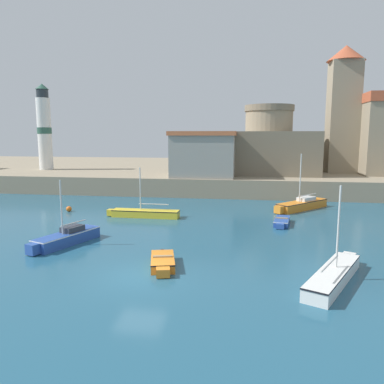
% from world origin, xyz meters
% --- Properties ---
extents(ground_plane, '(200.00, 200.00, 0.00)m').
position_xyz_m(ground_plane, '(0.00, 0.00, 0.00)').
color(ground_plane, '#235670').
extents(quay_seawall, '(120.00, 40.00, 2.19)m').
position_xyz_m(quay_seawall, '(0.00, 44.18, 1.10)').
color(quay_seawall, gray).
rests_on(quay_seawall, ground).
extents(sailboat_blue_0, '(2.91, 5.45, 4.35)m').
position_xyz_m(sailboat_blue_0, '(-6.46, 4.83, 0.47)').
color(sailboat_blue_0, '#284C9E').
rests_on(sailboat_blue_0, ground).
extents(dinghy_blue_1, '(1.57, 3.64, 0.55)m').
position_xyz_m(dinghy_blue_1, '(8.20, 12.70, 0.26)').
color(dinghy_blue_1, '#284C9E').
rests_on(dinghy_blue_1, ground).
extents(sailboat_yellow_2, '(6.53, 1.29, 4.41)m').
position_xyz_m(sailboat_yellow_2, '(-3.62, 13.70, 0.37)').
color(sailboat_yellow_2, yellow).
rests_on(sailboat_yellow_2, ground).
extents(dinghy_orange_3, '(1.89, 3.50, 0.60)m').
position_xyz_m(dinghy_orange_3, '(0.85, 1.55, 0.29)').
color(dinghy_orange_3, orange).
rests_on(dinghy_orange_3, ground).
extents(sailboat_white_5, '(3.84, 6.43, 4.80)m').
position_xyz_m(sailboat_white_5, '(9.69, 0.66, 0.39)').
color(sailboat_white_5, white).
rests_on(sailboat_white_5, ground).
extents(sailboat_orange_6, '(5.59, 5.90, 5.45)m').
position_xyz_m(sailboat_orange_6, '(10.64, 19.35, 0.49)').
color(sailboat_orange_6, orange).
rests_on(sailboat_orange_6, ground).
extents(mooring_buoy, '(0.52, 0.52, 0.52)m').
position_xyz_m(mooring_buoy, '(-11.39, 14.98, 0.26)').
color(mooring_buoy, orange).
rests_on(mooring_buoy, ground).
extents(church, '(13.26, 15.39, 16.57)m').
position_xyz_m(church, '(23.01, 37.40, 7.89)').
color(church, gray).
rests_on(church, quay_seawall).
extents(fortress, '(12.19, 12.19, 8.93)m').
position_xyz_m(fortress, '(8.00, 34.08, 5.45)').
color(fortress, '#796C57').
rests_on(fortress, quay_seawall).
extents(lighthouse, '(2.01, 2.01, 12.28)m').
position_xyz_m(lighthouse, '(-24.00, 33.38, 8.13)').
color(lighthouse, silver).
rests_on(lighthouse, quay_seawall).
extents(harbor_shed_mid_row, '(7.85, 7.19, 5.46)m').
position_xyz_m(harbor_shed_mid_row, '(0.00, 27.91, 4.94)').
color(harbor_shed_mid_row, gray).
rests_on(harbor_shed_mid_row, quay_seawall).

